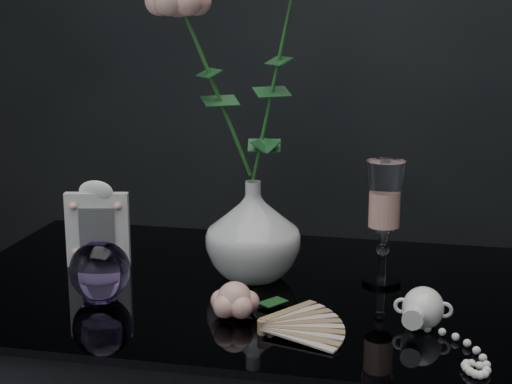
% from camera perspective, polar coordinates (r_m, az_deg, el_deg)
% --- Properties ---
extents(vase, '(0.19, 0.19, 0.16)m').
position_cam_1_polar(vase, '(1.25, -0.22, -2.80)').
color(vase, silver).
rests_on(vase, table).
extents(wine_glass, '(0.07, 0.07, 0.20)m').
position_cam_1_polar(wine_glass, '(1.24, 9.27, -2.25)').
color(wine_glass, white).
rests_on(wine_glass, table).
extents(picture_frame, '(0.12, 0.11, 0.15)m').
position_cam_1_polar(picture_frame, '(1.34, -11.46, -2.26)').
color(picture_frame, silver).
rests_on(picture_frame, table).
extents(paperweight, '(0.10, 0.10, 0.09)m').
position_cam_1_polar(paperweight, '(1.19, -11.29, -5.61)').
color(paperweight, '#8A6DB1').
rests_on(paperweight, table).
extents(paper_fan, '(0.23, 0.19, 0.02)m').
position_cam_1_polar(paper_fan, '(1.06, 0.46, -9.70)').
color(paper_fan, beige).
rests_on(paper_fan, table).
extents(loose_rose, '(0.17, 0.19, 0.05)m').
position_cam_1_polar(loose_rose, '(1.11, -1.58, -7.84)').
color(loose_rose, '#E2A292').
rests_on(loose_rose, table).
extents(pearl_jar, '(0.21, 0.22, 0.06)m').
position_cam_1_polar(pearl_jar, '(1.11, 12.06, -8.11)').
color(pearl_jar, white).
rests_on(pearl_jar, table).
extents(roses, '(0.25, 0.12, 0.39)m').
position_cam_1_polar(roses, '(1.20, -1.10, 9.43)').
color(roses, '#F3A99B').
rests_on(roses, vase).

